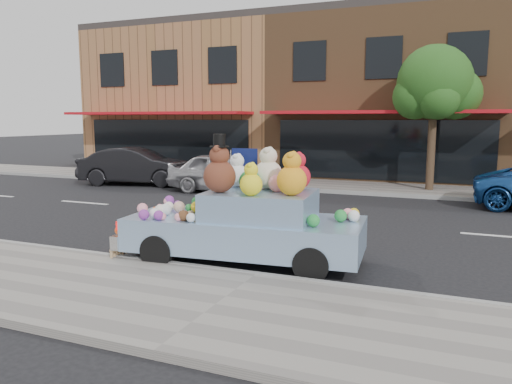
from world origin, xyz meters
The scene contains 11 objects.
ground centered at (0.00, 0.00, 0.00)m, with size 120.00×120.00×0.00m, color black.
near_sidewalk centered at (0.00, -6.50, 0.06)m, with size 60.00×3.00×0.12m, color gray.
far_sidewalk centered at (0.00, 6.50, 0.06)m, with size 60.00×3.00×0.12m, color gray.
near_kerb centered at (0.00, -5.00, 0.07)m, with size 60.00×0.12×0.13m, color gray.
far_kerb centered at (0.00, 5.00, 0.07)m, with size 60.00×0.12×0.13m, color gray.
storefront_left centered at (-10.00, 11.97, 3.64)m, with size 10.00×9.80×7.30m.
storefront_mid centered at (0.00, 11.97, 3.64)m, with size 10.00×9.80×7.30m.
street_tree centered at (2.03, 6.55, 3.69)m, with size 3.00×2.70×5.22m.
car_silver centered at (-4.83, 3.79, 0.73)m, with size 1.72×4.26×1.45m, color #A7A6AB.
car_dark centered at (-9.08, 4.30, 0.75)m, with size 1.59×4.55×1.50m, color black.
art_car centered at (-0.57, -4.11, 0.81)m, with size 4.62×2.15×2.39m.
Camera 1 is at (3.03, -12.37, 2.65)m, focal length 35.00 mm.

